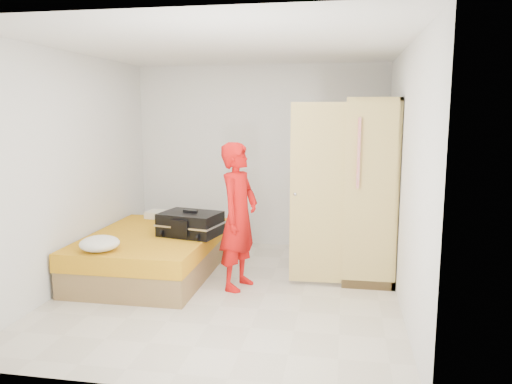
% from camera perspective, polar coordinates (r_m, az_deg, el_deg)
% --- Properties ---
extents(room, '(4.00, 4.02, 2.60)m').
position_cam_1_polar(room, '(5.28, -3.15, 2.10)').
color(room, beige).
rests_on(room, ground).
extents(bed, '(1.42, 2.02, 0.50)m').
position_cam_1_polar(bed, '(6.19, -11.76, -6.92)').
color(bed, olive).
rests_on(bed, ground).
extents(wardrobe, '(1.17, 1.20, 2.10)m').
position_cam_1_polar(wardrobe, '(6.04, 12.32, -0.07)').
color(wardrobe, tan).
rests_on(wardrobe, ground).
extents(person, '(0.53, 0.67, 1.62)m').
position_cam_1_polar(person, '(5.49, -2.00, -2.79)').
color(person, red).
rests_on(person, ground).
extents(suitcase, '(0.78, 0.64, 0.30)m').
position_cam_1_polar(suitcase, '(5.97, -7.51, -3.63)').
color(suitcase, black).
rests_on(suitcase, bed).
extents(round_cushion, '(0.42, 0.42, 0.16)m').
position_cam_1_polar(round_cushion, '(5.52, -17.44, -5.64)').
color(round_cushion, white).
rests_on(round_cushion, bed).
extents(pillow, '(0.56, 0.34, 0.10)m').
position_cam_1_polar(pillow, '(6.94, -10.28, -2.59)').
color(pillow, white).
rests_on(pillow, bed).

